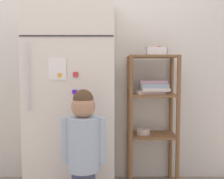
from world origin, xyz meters
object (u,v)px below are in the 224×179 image
Objects in this scene: child_standing at (85,143)px; pantry_shelf_unit at (153,103)px; refrigerator at (74,95)px; fruit_bin at (158,51)px.

child_standing is 0.86m from pantry_shelf_unit.
refrigerator reaches higher than child_standing.
fruit_bin is (0.60, 0.62, 0.67)m from child_standing.
refrigerator is 1.81× the size of child_standing.
pantry_shelf_unit is 6.51× the size of fruit_bin.
child_standing is 1.09m from fruit_bin.
refrigerator is 1.42× the size of pantry_shelf_unit.
fruit_bin is (0.74, 0.13, 0.39)m from refrigerator.
refrigerator reaches higher than pantry_shelf_unit.
child_standing is at bearing -133.95° from fruit_bin.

